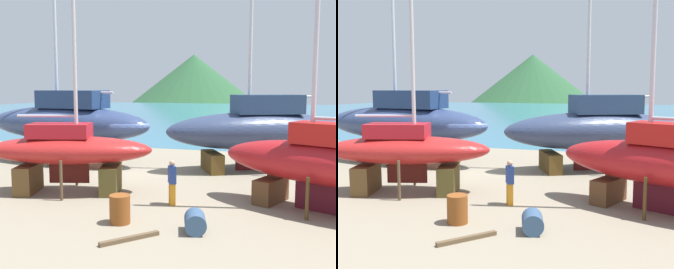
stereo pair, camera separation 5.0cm
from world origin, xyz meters
TOP-DOWN VIEW (x-y plane):
  - ground_plane at (0.00, -3.96)m, footprint 47.96×47.96m
  - sea_water at (0.00, 49.88)m, footprint 129.02×83.70m
  - headland_hill at (-27.27, 126.69)m, footprint 85.59×85.59m
  - sailboat_mid_port at (8.91, -4.72)m, footprint 7.87×5.16m
  - sailboat_far_slipway at (-1.02, -4.89)m, footprint 7.28×4.00m
  - sailboat_large_starboard at (6.14, 2.28)m, footprint 10.12×6.89m
  - sailboat_small_center at (-4.79, 1.21)m, footprint 11.21×4.35m
  - worker at (3.62, -5.34)m, footprint 0.42×0.50m
  - barrel_tipped_center at (2.60, -7.84)m, footprint 0.69×0.69m
  - barrel_rust_far at (5.13, -7.94)m, footprint 0.87×1.04m
  - timber_plank_far at (3.49, -9.15)m, footprint 1.36×1.50m

SIDE VIEW (x-z plane):
  - ground_plane at x=0.00m, z-range 0.00..0.00m
  - sea_water at x=0.00m, z-range 0.00..0.00m
  - headland_hill at x=-27.27m, z-range -16.42..16.42m
  - timber_plank_far at x=3.49m, z-range 0.00..0.12m
  - barrel_rust_far at x=5.13m, z-range 0.00..0.65m
  - barrel_tipped_center at x=2.60m, z-range 0.00..0.93m
  - worker at x=3.62m, z-range 0.03..1.73m
  - sailboat_far_slipway at x=-1.02m, z-range -4.50..8.05m
  - sailboat_mid_port at x=8.91m, z-range -5.00..8.62m
  - sailboat_large_starboard at x=6.14m, z-range -5.59..9.98m
  - sailboat_small_center at x=-4.79m, z-range -5.45..10.18m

